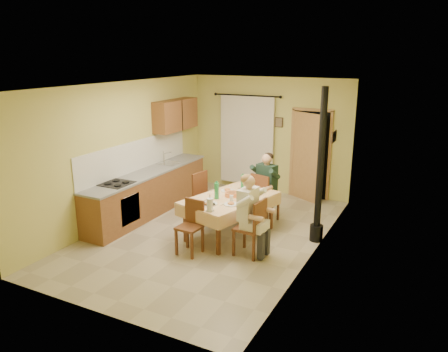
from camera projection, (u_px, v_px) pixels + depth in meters
The scene contains 17 objects.
floor at pixel (210, 233), 8.37m from camera, with size 4.00×6.00×0.01m, color tan.
room_shell at pixel (209, 140), 7.88m from camera, with size 4.04×6.04×2.82m.
kitchen_run at pixel (149, 191), 9.33m from camera, with size 0.64×3.64×1.56m.
upper_cabinets at pixel (176, 115), 10.09m from camera, with size 0.35×1.40×0.70m, color brown.
curtain at pixel (247, 140), 10.75m from camera, with size 1.70×0.07×2.22m.
doorway at pixel (308, 155), 10.11m from camera, with size 0.96×0.44×2.15m.
dining_table at pixel (230, 216), 8.20m from camera, with size 1.50×2.01×0.76m.
tableware at pixel (227, 195), 7.99m from camera, with size 0.66×1.67×0.33m.
chair_far at pixel (265, 207), 8.95m from camera, with size 0.54×0.54×1.01m.
chair_near at pixel (190, 237), 7.47m from camera, with size 0.41×0.41×0.94m.
chair_right at pixel (250, 239), 7.42m from camera, with size 0.47×0.47×1.00m.
chair_left at pixel (207, 208), 8.88m from camera, with size 0.53×0.53×1.02m.
man_far at pixel (266, 179), 8.80m from camera, with size 0.64×0.56×1.39m.
man_right at pixel (250, 206), 7.26m from camera, with size 0.49×0.60×1.39m.
stove_flue at pixel (319, 187), 7.78m from camera, with size 0.24×0.24×2.80m.
picture_back at pixel (279, 122), 10.33m from camera, with size 0.19×0.03×0.23m, color black.
picture_right at pixel (334, 137), 8.04m from camera, with size 0.03×0.31×0.21m, color brown.
Camera 1 is at (3.76, -6.79, 3.34)m, focal length 35.00 mm.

